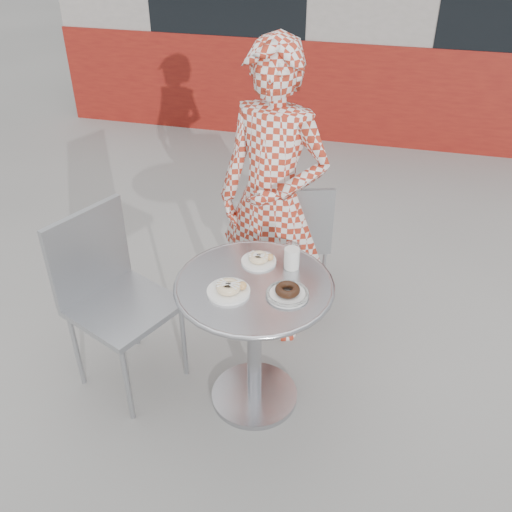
% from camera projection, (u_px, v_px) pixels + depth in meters
% --- Properties ---
extents(ground, '(60.00, 60.00, 0.00)m').
position_uv_depth(ground, '(257.00, 392.00, 3.11)').
color(ground, '#9D9A95').
rests_on(ground, ground).
extents(bistro_table, '(0.76, 0.76, 0.76)m').
position_uv_depth(bistro_table, '(254.00, 314.00, 2.76)').
color(bistro_table, silver).
rests_on(bistro_table, ground).
extents(chair_far, '(0.51, 0.52, 0.86)m').
position_uv_depth(chair_far, '(293.00, 259.00, 3.70)').
color(chair_far, '#9D9FA4').
rests_on(chair_far, ground).
extents(chair_left, '(0.62, 0.62, 0.99)m').
position_uv_depth(chair_left, '(127.00, 336.00, 3.03)').
color(chair_left, '#9D9FA4').
rests_on(chair_left, ground).
extents(seated_person, '(0.72, 0.56, 1.73)m').
position_uv_depth(seated_person, '(273.00, 201.00, 3.10)').
color(seated_person, '#9F2A18').
rests_on(seated_person, ground).
extents(plate_far, '(0.17, 0.17, 0.05)m').
position_uv_depth(plate_far, '(259.00, 259.00, 2.79)').
color(plate_far, white).
rests_on(plate_far, bistro_table).
extents(plate_near, '(0.20, 0.20, 0.05)m').
position_uv_depth(plate_near, '(229.00, 289.00, 2.59)').
color(plate_near, white).
rests_on(plate_near, bistro_table).
extents(plate_checker, '(0.20, 0.20, 0.05)m').
position_uv_depth(plate_checker, '(287.00, 292.00, 2.57)').
color(plate_checker, white).
rests_on(plate_checker, bistro_table).
extents(milk_cup, '(0.08, 0.08, 0.13)m').
position_uv_depth(milk_cup, '(292.00, 257.00, 2.73)').
color(milk_cup, white).
rests_on(milk_cup, bistro_table).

